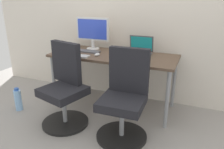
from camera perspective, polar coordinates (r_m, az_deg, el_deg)
name	(u,v)px	position (r m, az deg, el deg)	size (l,w,h in m)	color
ground_plane	(113,105)	(3.09, 0.35, -7.90)	(5.28, 5.28, 0.00)	gray
back_wall	(125,6)	(3.13, 3.33, 17.23)	(4.40, 0.04, 2.60)	silver
desk	(113,60)	(2.85, 0.38, 3.82)	(1.60, 0.66, 0.72)	brown
office_chair_left	(65,89)	(2.61, -12.06, -3.56)	(0.54, 0.54, 0.94)	black
office_chair_right	(124,99)	(2.31, 3.19, -6.32)	(0.54, 0.54, 0.94)	black
water_bottle_on_floor	(18,100)	(3.17, -23.00, -5.96)	(0.09, 0.09, 0.31)	#8CBFF2
desktop_monitor	(93,31)	(3.11, -5.03, 11.07)	(0.48, 0.18, 0.43)	silver
open_laptop	(140,50)	(2.88, 7.13, 6.33)	(0.31, 0.26, 0.23)	#4C4C51
keyboard_by_monitor	(76,56)	(2.79, -9.25, 4.83)	(0.34, 0.12, 0.02)	#B7B7B7
keyboard_by_laptop	(87,51)	(2.98, -6.38, 5.94)	(0.34, 0.12, 0.02)	#515156
mouse_by_monitor	(97,55)	(2.78, -3.86, 5.15)	(0.06, 0.10, 0.03)	silver
mouse_by_laptop	(61,50)	(3.06, -12.86, 6.05)	(0.06, 0.10, 0.03)	silver
coffee_mug	(119,53)	(2.71, 1.83, 5.47)	(0.08, 0.08, 0.09)	orange
pen_cup	(70,46)	(3.14, -10.85, 7.21)	(0.07, 0.07, 0.10)	slate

